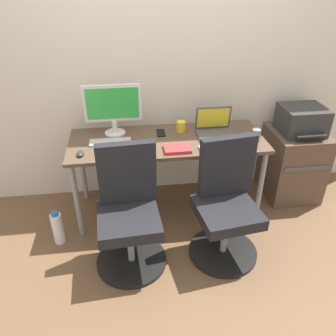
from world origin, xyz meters
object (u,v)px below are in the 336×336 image
object	(u,v)px
office_chair_right	(226,206)
water_bottle_on_floor	(58,228)
desktop_monitor	(113,106)
office_chair_left	(129,214)
printer	(302,120)
side_cabinet	(292,163)
coffee_mug	(181,126)
open_laptop	(215,128)

from	to	relation	value
office_chair_right	water_bottle_on_floor	xyz separation A→B (m)	(-1.32, 0.24, -0.28)
desktop_monitor	office_chair_left	bearing A→B (deg)	-84.27
water_bottle_on_floor	printer	bearing A→B (deg)	11.38
office_chair_right	side_cabinet	size ratio (longest dim) A/B	1.41
coffee_mug	office_chair_right	bearing A→B (deg)	-72.42
office_chair_left	coffee_mug	xyz separation A→B (m)	(0.50, 0.73, 0.34)
desktop_monitor	open_laptop	world-z (taller)	desktop_monitor
office_chair_right	desktop_monitor	bearing A→B (deg)	136.75
coffee_mug	water_bottle_on_floor	bearing A→B (deg)	-155.91
side_cabinet	water_bottle_on_floor	size ratio (longest dim) A/B	2.15
office_chair_left	water_bottle_on_floor	world-z (taller)	office_chair_left
office_chair_left	water_bottle_on_floor	distance (m)	0.69
office_chair_left	side_cabinet	size ratio (longest dim) A/B	1.41
side_cabinet	water_bottle_on_floor	distance (m)	2.23
side_cabinet	open_laptop	world-z (taller)	open_laptop
office_chair_left	desktop_monitor	size ratio (longest dim) A/B	1.96
office_chair_right	printer	distance (m)	1.16
side_cabinet	coffee_mug	size ratio (longest dim) A/B	7.26
side_cabinet	desktop_monitor	xyz separation A→B (m)	(-1.67, 0.08, 0.64)
coffee_mug	side_cabinet	bearing A→B (deg)	-2.42
printer	water_bottle_on_floor	distance (m)	2.31
water_bottle_on_floor	desktop_monitor	world-z (taller)	desktop_monitor
water_bottle_on_floor	open_laptop	distance (m)	1.55
side_cabinet	printer	distance (m)	0.45
office_chair_right	open_laptop	distance (m)	0.72
office_chair_left	coffee_mug	size ratio (longest dim) A/B	10.22
open_laptop	coffee_mug	size ratio (longest dim) A/B	3.37
coffee_mug	office_chair_left	bearing A→B (deg)	-124.53
printer	office_chair_right	bearing A→B (deg)	-141.75
office_chair_right	desktop_monitor	world-z (taller)	desktop_monitor
desktop_monitor	coffee_mug	distance (m)	0.61
office_chair_right	open_laptop	bearing A→B (deg)	85.71
office_chair_right	printer	size ratio (longest dim) A/B	2.35
printer	coffee_mug	distance (m)	1.09
office_chair_right	printer	xyz separation A→B (m)	(0.86, 0.68, 0.36)
desktop_monitor	coffee_mug	bearing A→B (deg)	-3.13
open_laptop	coffee_mug	bearing A→B (deg)	160.79
office_chair_right	coffee_mug	bearing A→B (deg)	107.58
side_cabinet	water_bottle_on_floor	xyz separation A→B (m)	(-2.18, -0.44, -0.19)
desktop_monitor	coffee_mug	size ratio (longest dim) A/B	5.22
coffee_mug	open_laptop	bearing A→B (deg)	-19.21
office_chair_left	open_laptop	distance (m)	1.06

